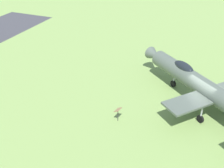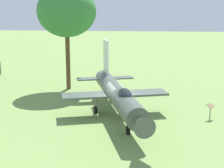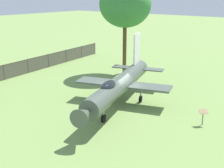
# 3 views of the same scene
# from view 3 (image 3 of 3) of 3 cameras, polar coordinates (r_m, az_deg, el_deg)

# --- Properties ---
(ground_plane) EXTENTS (200.00, 200.00, 0.00)m
(ground_plane) POSITION_cam_3_polar(r_m,az_deg,el_deg) (25.39, 1.56, -3.98)
(ground_plane) COLOR #75934C
(display_jet) EXTENTS (8.30, 14.10, 5.45)m
(display_jet) POSITION_cam_3_polar(r_m,az_deg,el_deg) (24.48, 1.33, -0.13)
(display_jet) COLOR #4C564C
(display_jet) RESTS_ON ground_plane
(shade_tree) EXTENTS (5.85, 5.53, 10.34)m
(shade_tree) POSITION_cam_3_polar(r_m,az_deg,el_deg) (34.31, 2.50, 14.77)
(shade_tree) COLOR brown
(shade_tree) RESTS_ON ground_plane
(perimeter_fence) EXTENTS (3.23, 30.78, 1.71)m
(perimeter_fence) POSITION_cam_3_polar(r_m,az_deg,el_deg) (35.42, -17.67, 2.80)
(perimeter_fence) COLOR #4C4238
(perimeter_fence) RESTS_ON ground_plane
(info_plaque) EXTENTS (0.70, 0.71, 1.14)m
(info_plaque) POSITION_cam_3_polar(r_m,az_deg,el_deg) (22.33, 16.88, -5.40)
(info_plaque) COLOR #333333
(info_plaque) RESTS_ON ground_plane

